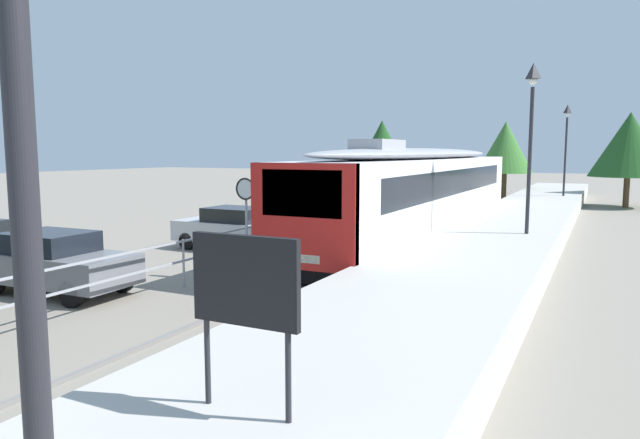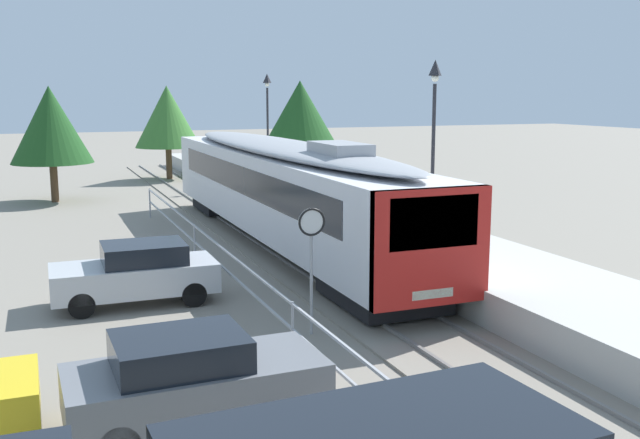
{
  "view_description": "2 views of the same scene",
  "coord_description": "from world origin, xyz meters",
  "px_view_note": "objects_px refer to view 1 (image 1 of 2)",
  "views": [
    {
      "loc": [
        6.4,
        0.5,
        3.5
      ],
      "look_at": [
        0.0,
        13.34,
        1.8
      ],
      "focal_mm": 32.1,
      "sensor_mm": 36.0,
      "label": 1
    },
    {
      "loc": [
        -7.76,
        -0.64,
        5.2
      ],
      "look_at": [
        -1.0,
        16.34,
        2.0
      ],
      "focal_mm": 40.52,
      "sensor_mm": 36.0,
      "label": 2
    }
  ],
  "objects_px": {
    "platform_lamp_mid_platform": "(532,116)",
    "speed_limit_sign": "(246,203)",
    "parked_hatchback_grey": "(56,262)",
    "platform_notice_board": "(245,287)",
    "commuter_train": "(422,187)",
    "parked_hatchback_silver": "(231,228)",
    "platform_lamp_far_end": "(567,133)"
  },
  "relations": [
    {
      "from": "platform_lamp_mid_platform",
      "to": "speed_limit_sign",
      "type": "relative_size",
      "value": 1.91
    },
    {
      "from": "speed_limit_sign",
      "to": "parked_hatchback_grey",
      "type": "height_order",
      "value": "speed_limit_sign"
    },
    {
      "from": "parked_hatchback_grey",
      "to": "platform_notice_board",
      "type": "bearing_deg",
      "value": -28.96
    },
    {
      "from": "commuter_train",
      "to": "platform_lamp_mid_platform",
      "type": "distance_m",
      "value": 5.6
    },
    {
      "from": "commuter_train",
      "to": "speed_limit_sign",
      "type": "relative_size",
      "value": 7.21
    },
    {
      "from": "parked_hatchback_silver",
      "to": "parked_hatchback_grey",
      "type": "bearing_deg",
      "value": -90.88
    },
    {
      "from": "speed_limit_sign",
      "to": "parked_hatchback_silver",
      "type": "bearing_deg",
      "value": 130.05
    },
    {
      "from": "platform_notice_board",
      "to": "platform_lamp_far_end",
      "type": "bearing_deg",
      "value": 88.31
    },
    {
      "from": "platform_lamp_mid_platform",
      "to": "platform_lamp_far_end",
      "type": "xyz_separation_m",
      "value": [
        0.0,
        17.58,
        0.0
      ]
    },
    {
      "from": "commuter_train",
      "to": "platform_lamp_far_end",
      "type": "bearing_deg",
      "value": 74.09
    },
    {
      "from": "platform_notice_board",
      "to": "speed_limit_sign",
      "type": "relative_size",
      "value": 0.64
    },
    {
      "from": "commuter_train",
      "to": "parked_hatchback_grey",
      "type": "relative_size",
      "value": 5.0
    },
    {
      "from": "platform_lamp_mid_platform",
      "to": "speed_limit_sign",
      "type": "bearing_deg",
      "value": -136.85
    },
    {
      "from": "platform_notice_board",
      "to": "platform_lamp_mid_platform",
      "type": "bearing_deg",
      "value": 86.29
    },
    {
      "from": "platform_lamp_mid_platform",
      "to": "platform_lamp_far_end",
      "type": "distance_m",
      "value": 17.58
    },
    {
      "from": "platform_lamp_far_end",
      "to": "commuter_train",
      "type": "bearing_deg",
      "value": -105.91
    },
    {
      "from": "platform_lamp_far_end",
      "to": "platform_notice_board",
      "type": "bearing_deg",
      "value": -91.69
    },
    {
      "from": "commuter_train",
      "to": "parked_hatchback_grey",
      "type": "bearing_deg",
      "value": -114.69
    },
    {
      "from": "platform_lamp_far_end",
      "to": "speed_limit_sign",
      "type": "xyz_separation_m",
      "value": [
        -6.58,
        -23.75,
        -2.5
      ]
    },
    {
      "from": "parked_hatchback_silver",
      "to": "platform_notice_board",
      "type": "bearing_deg",
      "value": -54.11
    },
    {
      "from": "platform_lamp_far_end",
      "to": "parked_hatchback_silver",
      "type": "xyz_separation_m",
      "value": [
        -9.79,
        -19.93,
        -3.83
      ]
    },
    {
      "from": "platform_lamp_far_end",
      "to": "speed_limit_sign",
      "type": "bearing_deg",
      "value": -105.49
    },
    {
      "from": "parked_hatchback_grey",
      "to": "platform_lamp_far_end",
      "type": "bearing_deg",
      "value": 69.99
    },
    {
      "from": "platform_lamp_mid_platform",
      "to": "platform_notice_board",
      "type": "distance_m",
      "value": 14.8
    },
    {
      "from": "commuter_train",
      "to": "speed_limit_sign",
      "type": "distance_m",
      "value": 9.16
    },
    {
      "from": "platform_lamp_far_end",
      "to": "platform_notice_board",
      "type": "height_order",
      "value": "platform_lamp_far_end"
    },
    {
      "from": "platform_notice_board",
      "to": "parked_hatchback_grey",
      "type": "relative_size",
      "value": 0.45
    },
    {
      "from": "platform_lamp_far_end",
      "to": "parked_hatchback_grey",
      "type": "distance_m",
      "value": 29.19
    },
    {
      "from": "platform_notice_board",
      "to": "parked_hatchback_silver",
      "type": "distance_m",
      "value": 15.15
    },
    {
      "from": "commuter_train",
      "to": "speed_limit_sign",
      "type": "bearing_deg",
      "value": -104.76
    },
    {
      "from": "commuter_train",
      "to": "platform_notice_board",
      "type": "height_order",
      "value": "commuter_train"
    },
    {
      "from": "commuter_train",
      "to": "platform_lamp_mid_platform",
      "type": "relative_size",
      "value": 3.78
    }
  ]
}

